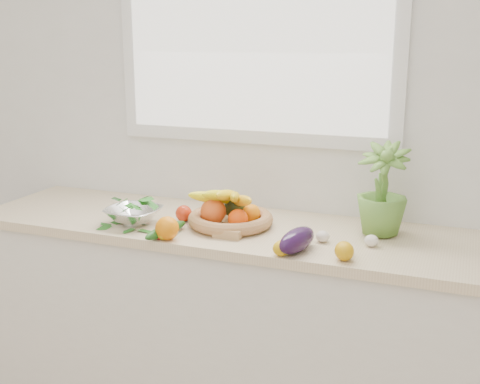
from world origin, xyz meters
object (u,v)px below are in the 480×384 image
at_px(eggplant, 297,240).
at_px(colander_with_spinach, 133,211).
at_px(potted_herb, 382,188).
at_px(fruit_basket, 230,214).
at_px(cucumber, 166,230).
at_px(apple, 184,213).

bearing_deg(eggplant, colander_with_spinach, 174.18).
xyz_separation_m(eggplant, colander_with_spinach, (-0.73, 0.07, 0.02)).
height_order(potted_herb, fruit_basket, potted_herb).
bearing_deg(cucumber, colander_with_spinach, 156.87).
height_order(cucumber, colander_with_spinach, colander_with_spinach).
relative_size(fruit_basket, colander_with_spinach, 1.53).
xyz_separation_m(eggplant, cucumber, (-0.53, -0.01, -0.02)).
bearing_deg(potted_herb, eggplant, -129.33).
relative_size(cucumber, fruit_basket, 0.68).
height_order(eggplant, colander_with_spinach, colander_with_spinach).
bearing_deg(potted_herb, cucumber, -157.98).
relative_size(cucumber, colander_with_spinach, 1.05).
distance_m(apple, colander_with_spinach, 0.21).
xyz_separation_m(potted_herb, colander_with_spinach, (-0.98, -0.23, -0.13)).
bearing_deg(eggplant, cucumber, -178.98).
relative_size(eggplant, fruit_basket, 0.61).
height_order(cucumber, potted_herb, potted_herb).
distance_m(apple, potted_herb, 0.83).
relative_size(eggplant, colander_with_spinach, 0.94).
relative_size(potted_herb, colander_with_spinach, 1.54).
xyz_separation_m(eggplant, potted_herb, (0.25, 0.31, 0.15)).
bearing_deg(cucumber, apple, 95.56).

